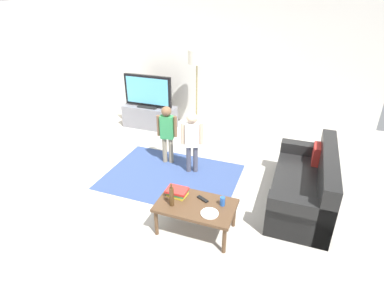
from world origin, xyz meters
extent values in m
plane|color=#B2ADA3|center=(0.00, 0.00, 0.00)|extent=(7.80, 7.80, 0.00)
cube|color=silver|center=(0.00, 3.00, 1.35)|extent=(6.00, 0.12, 2.70)
cube|color=silver|center=(-3.00, 0.00, 1.35)|extent=(0.12, 6.00, 2.70)
cube|color=#33477A|center=(-0.35, 0.53, 0.00)|extent=(2.20, 1.60, 0.01)
cube|color=slate|center=(-1.65, 2.30, 0.25)|extent=(1.20, 0.44, 0.50)
cube|color=black|center=(-1.65, 2.25, 0.10)|extent=(1.10, 0.32, 0.03)
cube|color=black|center=(-1.65, 2.28, 0.52)|extent=(0.44, 0.28, 0.03)
cube|color=black|center=(-1.65, 2.28, 0.87)|extent=(1.10, 0.07, 0.68)
cube|color=#59B2D8|center=(-1.65, 2.24, 0.87)|extent=(1.00, 0.01, 0.58)
cube|color=black|center=(1.73, 0.55, 0.21)|extent=(0.80, 1.80, 0.42)
cube|color=black|center=(2.03, 0.55, 0.43)|extent=(0.20, 1.80, 0.86)
cube|color=black|center=(1.73, -0.25, 0.30)|extent=(0.80, 0.20, 0.60)
cube|color=black|center=(1.73, 1.35, 0.30)|extent=(0.80, 0.20, 0.60)
cube|color=#B22823|center=(1.88, 1.10, 0.56)|extent=(0.10, 0.32, 0.32)
cylinder|color=#262626|center=(-0.58, 2.45, 0.01)|extent=(0.28, 0.28, 0.02)
cylinder|color=#99844C|center=(-0.58, 2.45, 0.76)|extent=(0.03, 0.03, 1.50)
cylinder|color=silver|center=(-0.58, 2.45, 1.64)|extent=(0.36, 0.36, 0.28)
cylinder|color=gray|center=(-0.66, 0.96, 0.24)|extent=(0.08, 0.08, 0.49)
cylinder|color=gray|center=(-0.55, 0.98, 0.24)|extent=(0.08, 0.08, 0.49)
cube|color=#338C4C|center=(-0.60, 0.97, 0.70)|extent=(0.25, 0.17, 0.42)
sphere|color=brown|center=(-0.60, 0.97, 1.00)|extent=(0.17, 0.17, 0.17)
cylinder|color=brown|center=(-0.75, 0.94, 0.72)|extent=(0.07, 0.07, 0.38)
cylinder|color=brown|center=(-0.46, 1.00, 0.72)|extent=(0.07, 0.07, 0.38)
cylinder|color=#4C4C59|center=(-0.14, 0.80, 0.25)|extent=(0.08, 0.08, 0.49)
cylinder|color=#4C4C59|center=(-0.02, 0.84, 0.25)|extent=(0.08, 0.08, 0.49)
cube|color=white|center=(-0.08, 0.82, 0.70)|extent=(0.26, 0.20, 0.42)
sphere|color=beige|center=(-0.08, 0.82, 1.00)|extent=(0.18, 0.18, 0.18)
cylinder|color=beige|center=(-0.22, 0.76, 0.73)|extent=(0.07, 0.07, 0.38)
cylinder|color=beige|center=(0.06, 0.87, 0.73)|extent=(0.07, 0.07, 0.38)
cube|color=#513823|center=(0.48, -0.55, 0.40)|extent=(1.00, 0.60, 0.04)
cylinder|color=#513823|center=(0.03, -0.80, 0.19)|extent=(0.05, 0.05, 0.38)
cylinder|color=#513823|center=(0.93, -0.80, 0.19)|extent=(0.05, 0.05, 0.38)
cylinder|color=#513823|center=(0.03, -0.30, 0.19)|extent=(0.05, 0.05, 0.38)
cylinder|color=#513823|center=(0.93, -0.30, 0.19)|extent=(0.05, 0.05, 0.38)
cube|color=yellow|center=(0.19, -0.45, 0.44)|extent=(0.26, 0.21, 0.03)
cube|color=#388C4C|center=(0.18, -0.46, 0.47)|extent=(0.25, 0.20, 0.03)
cube|color=red|center=(0.18, -0.45, 0.50)|extent=(0.28, 0.20, 0.03)
cylinder|color=#4C3319|center=(0.20, -0.67, 0.55)|extent=(0.06, 0.06, 0.26)
cylinder|color=#4C3319|center=(0.20, -0.67, 0.71)|extent=(0.02, 0.02, 0.06)
cube|color=black|center=(0.53, -0.43, 0.43)|extent=(0.17, 0.12, 0.02)
cylinder|color=#2659B2|center=(0.80, -0.45, 0.48)|extent=(0.07, 0.07, 0.12)
cylinder|color=white|center=(0.70, -0.67, 0.43)|extent=(0.22, 0.22, 0.02)
cube|color=silver|center=(0.72, -0.67, 0.44)|extent=(0.15, 0.04, 0.01)
camera|label=1|loc=(1.54, -3.55, 2.89)|focal=29.08mm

